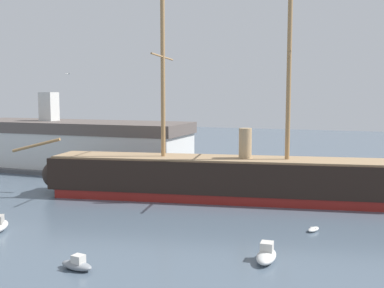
{
  "coord_description": "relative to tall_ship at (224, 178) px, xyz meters",
  "views": [
    {
      "loc": [
        24.83,
        -20.05,
        16.47
      ],
      "look_at": [
        3.82,
        36.8,
        9.96
      ],
      "focal_mm": 43.88,
      "sensor_mm": 36.0,
      "label": 1
    }
  ],
  "objects": [
    {
      "name": "tall_ship",
      "position": [
        0.0,
        0.0,
        0.0
      ],
      "size": [
        65.99,
        17.56,
        31.91
      ],
      "color": "maroon",
      "rests_on": "ground"
    },
    {
      "name": "motorboat_mid_right",
      "position": [
        11.75,
        -24.8,
        -2.77
      ],
      "size": [
        2.07,
        4.52,
        1.86
      ],
      "color": "silver",
      "rests_on": "ground"
    },
    {
      "name": "dockside_warehouse_left",
      "position": [
        -38.79,
        16.68,
        1.83
      ],
      "size": [
        55.17,
        18.02,
        16.79
      ],
      "color": "#565659",
      "rests_on": "ground"
    },
    {
      "name": "seagull_in_flight",
      "position": [
        -7.44,
        -29.62,
        15.0
      ],
      "size": [
        1.12,
        0.85,
        0.14
      ],
      "color": "silver"
    },
    {
      "name": "motorboat_near_centre",
      "position": [
        -4.51,
        -33.22,
        -2.91
      ],
      "size": [
        3.67,
        1.98,
        1.46
      ],
      "color": "gray",
      "rests_on": "ground"
    },
    {
      "name": "dinghy_alongside_stern",
      "position": [
        15.07,
        -12.83,
        -3.17
      ],
      "size": [
        1.64,
        2.32,
        0.5
      ],
      "color": "silver",
      "rests_on": "ground"
    },
    {
      "name": "sailboat_far_left",
      "position": [
        -31.31,
        5.06,
        -3.0
      ],
      "size": [
        3.86,
        3.12,
        5.04
      ],
      "color": "gold",
      "rests_on": "ground"
    }
  ]
}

